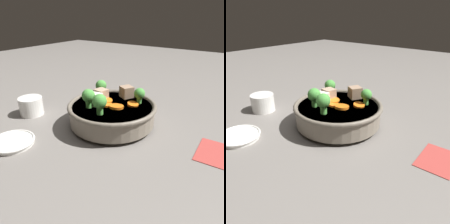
{
  "view_description": "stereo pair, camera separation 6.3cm",
  "coord_description": "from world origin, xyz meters",
  "views": [
    {
      "loc": [
        -0.47,
        -0.32,
        0.31
      ],
      "look_at": [
        0.0,
        0.0,
        0.04
      ],
      "focal_mm": 35.0,
      "sensor_mm": 36.0,
      "label": 1
    },
    {
      "loc": [
        -0.43,
        -0.37,
        0.31
      ],
      "look_at": [
        0.0,
        0.0,
        0.04
      ],
      "focal_mm": 35.0,
      "sensor_mm": 36.0,
      "label": 2
    }
  ],
  "objects": [
    {
      "name": "side_saucer",
      "position": [
        -0.23,
        0.15,
        0.01
      ],
      "size": [
        0.11,
        0.11,
        0.01
      ],
      "color": "white",
      "rests_on": "ground_plane"
    },
    {
      "name": "napkin",
      "position": [
        0.02,
        -0.28,
        0.0
      ],
      "size": [
        0.11,
        0.08,
        0.0
      ],
      "color": "#A33833",
      "rests_on": "ground_plane"
    },
    {
      "name": "stirfry_bowl",
      "position": [
        0.0,
        0.0,
        0.04
      ],
      "size": [
        0.25,
        0.25,
        0.12
      ],
      "color": "slate",
      "rests_on": "ground_plane"
    },
    {
      "name": "ground_plane",
      "position": [
        0.0,
        0.0,
        0.0
      ],
      "size": [
        3.0,
        3.0,
        0.0
      ],
      "primitive_type": "plane",
      "color": "slate"
    },
    {
      "name": "tea_cup",
      "position": [
        -0.09,
        0.26,
        0.03
      ],
      "size": [
        0.07,
        0.07,
        0.06
      ],
      "color": "white",
      "rests_on": "ground_plane"
    }
  ]
}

